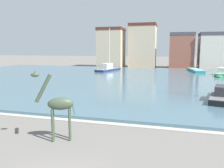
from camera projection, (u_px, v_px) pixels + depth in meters
harbor_water at (147, 80)px, 37.22m from camera, size 82.93×44.64×0.34m
quay_edge_coping at (110, 124)px, 15.71m from camera, size 82.93×0.50×0.12m
giraffe_statue at (58, 105)px, 12.78m from camera, size 2.25×1.25×4.09m
sailboat_black at (224, 96)px, 22.27m from camera, size 3.78×7.79×9.30m
sailboat_navy at (109, 69)px, 51.15m from camera, size 4.21×9.46×9.76m
sailboat_green at (221, 74)px, 41.59m from camera, size 3.47×8.04×6.59m
sailboat_teal at (195, 71)px, 49.75m from camera, size 3.23×9.25×8.12m
townhouse_tall_gabled at (111, 48)px, 64.46m from camera, size 7.12×6.59×11.05m
townhouse_wide_warehouse at (143, 46)px, 63.36m from camera, size 7.42×5.75×12.11m
townhouse_corner_house at (181, 51)px, 60.73m from camera, size 6.39×5.54×9.45m
townhouse_end_terrace at (212, 51)px, 58.99m from camera, size 6.90×7.65×9.34m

